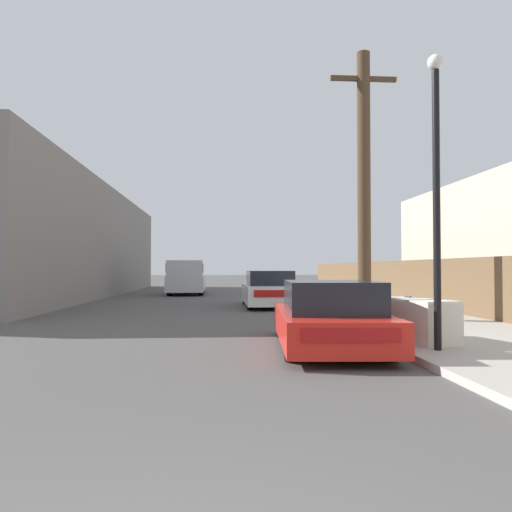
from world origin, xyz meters
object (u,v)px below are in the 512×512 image
(street_lamp, at_px, (436,178))
(car_parked_mid, at_px, (269,290))
(discarded_fridge, at_px, (416,320))
(parked_sports_car_red, at_px, (329,318))
(utility_pole, at_px, (364,182))
(pickup_truck, at_px, (187,278))

(street_lamp, bearing_deg, car_parked_mid, 98.73)
(discarded_fridge, bearing_deg, car_parked_mid, 85.10)
(parked_sports_car_red, height_order, utility_pole, utility_pole)
(car_parked_mid, xyz_separation_m, pickup_truck, (-3.72, 9.14, 0.29))
(street_lamp, bearing_deg, parked_sports_car_red, 147.45)
(discarded_fridge, bearing_deg, street_lamp, -107.79)
(pickup_truck, bearing_deg, street_lamp, 104.66)
(street_lamp, bearing_deg, discarded_fridge, 87.04)
(parked_sports_car_red, distance_m, utility_pole, 5.56)
(parked_sports_car_red, height_order, car_parked_mid, car_parked_mid)
(street_lamp, bearing_deg, utility_pole, 86.65)
(car_parked_mid, xyz_separation_m, utility_pole, (1.99, -5.85, 3.14))
(utility_pole, bearing_deg, discarded_fridge, -93.45)
(discarded_fridge, height_order, utility_pole, utility_pole)
(car_parked_mid, height_order, utility_pole, utility_pole)
(utility_pole, distance_m, street_lamp, 5.21)
(discarded_fridge, relative_size, parked_sports_car_red, 0.40)
(car_parked_mid, bearing_deg, street_lamp, -81.19)
(utility_pole, xyz_separation_m, street_lamp, (-0.30, -5.14, -0.84))
(parked_sports_car_red, relative_size, street_lamp, 0.90)
(discarded_fridge, bearing_deg, parked_sports_car_red, 166.72)
(parked_sports_car_red, height_order, pickup_truck, pickup_truck)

